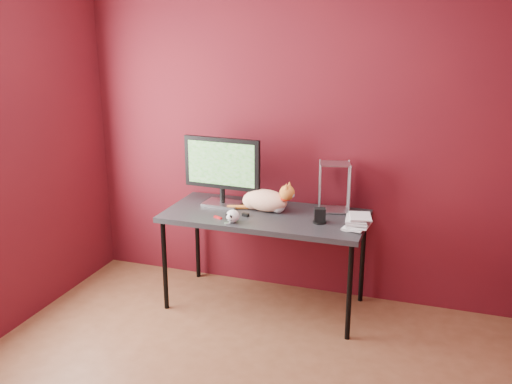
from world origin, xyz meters
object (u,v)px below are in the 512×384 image
(monitor, at_px, (222,168))
(skull_mug, at_px, (233,216))
(cat, at_px, (266,200))
(speaker, at_px, (320,216))
(book_stack, at_px, (351,157))
(desk, at_px, (265,220))

(monitor, height_order, skull_mug, monitor)
(cat, bearing_deg, speaker, -9.60)
(cat, height_order, book_stack, book_stack)
(desk, bearing_deg, speaker, -9.47)
(desk, bearing_deg, monitor, 166.32)
(skull_mug, xyz_separation_m, book_stack, (0.79, 0.18, 0.45))
(desk, bearing_deg, skull_mug, -121.38)
(skull_mug, relative_size, speaker, 0.94)
(desk, distance_m, skull_mug, 0.32)
(desk, xyz_separation_m, speaker, (0.43, -0.07, 0.10))
(monitor, distance_m, book_stack, 1.04)
(cat, bearing_deg, book_stack, -4.87)
(monitor, xyz_separation_m, book_stack, (1.01, -0.17, 0.20))
(monitor, bearing_deg, desk, -10.64)
(speaker, xyz_separation_m, book_stack, (0.20, -0.00, 0.44))
(desk, relative_size, speaker, 13.61)
(book_stack, bearing_deg, cat, 167.55)
(book_stack, bearing_deg, desk, 173.07)
(skull_mug, height_order, speaker, speaker)
(monitor, relative_size, skull_mug, 5.94)
(speaker, relative_size, book_stack, 0.11)
(cat, bearing_deg, desk, -69.05)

